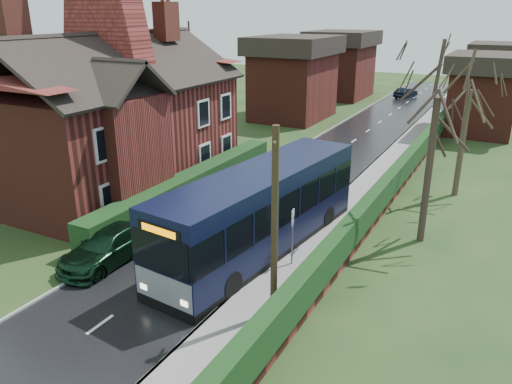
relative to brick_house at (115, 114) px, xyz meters
The scene contains 18 objects.
ground 10.87m from the brick_house, 28.67° to the right, with size 140.00×140.00×0.00m, color #3A4E21.
road 11.07m from the brick_house, 30.89° to the left, with size 6.00×100.00×0.02m, color black.
pavement 14.64m from the brick_house, 21.92° to the left, with size 2.50×100.00×0.14m, color slate.
kerb_right 13.59m from the brick_house, 23.91° to the left, with size 0.12×100.00×0.14m, color gray.
kerb_left 8.85m from the brick_house, 42.59° to the left, with size 0.12×100.00×0.10m, color gray.
front_hedge 6.02m from the brick_house, ahead, with size 1.20×16.00×1.60m, color black.
picket_fence 6.83m from the brick_house, ahead, with size 0.10×16.00×0.90m, color tan, non-canonical shape.
right_wall_hedge 15.80m from the brick_house, 19.77° to the left, with size 0.60×50.00×1.80m.
brick_house is the anchor object (origin of this frame).
bus 11.73m from the brick_house, 17.16° to the right, with size 4.10×12.18×3.63m.
car_silver 7.10m from the brick_house, 12.89° to the right, with size 1.70×4.23×1.44m, color #A3A3A8.
car_green 9.99m from the brick_house, 51.07° to the right, with size 1.92×4.73×1.37m, color black.
car_distant 41.37m from the brick_house, 79.04° to the left, with size 1.24×3.56×1.17m, color black.
bus_stop_sign 13.66m from the brick_house, 17.97° to the right, with size 0.14×0.38×2.52m.
telegraph_pole 15.66m from the brick_house, 29.36° to the right, with size 0.35×0.83×6.64m.
tree_right_near 17.12m from the brick_house, ahead, with size 4.28×4.28×9.24m.
tree_right_far 19.30m from the brick_house, 24.27° to the left, with size 4.36×4.36×8.43m.
tree_house_side 12.50m from the brick_house, 104.30° to the left, with size 4.21×4.21×9.56m.
Camera 1 is at (11.11, -16.01, 9.83)m, focal length 35.00 mm.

